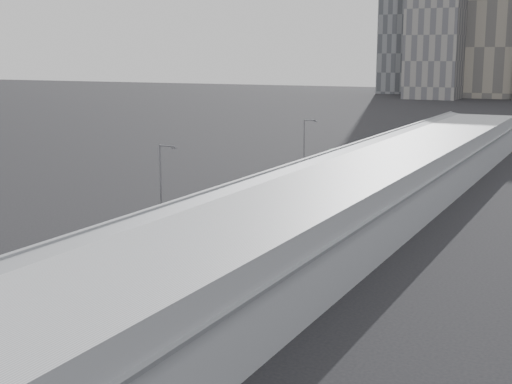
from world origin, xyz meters
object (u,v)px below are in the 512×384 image
Objects in this scene: bus_4 at (261,207)px; bus_6 at (349,172)px; street_lamp_far at (305,144)px; shipping_container at (343,156)px; bus_3 at (195,233)px; street_lamp_near at (162,183)px; bus_2 at (123,267)px; bus_5 at (312,186)px; suv at (393,142)px.

bus_6 is (0.12, 27.97, -0.08)m from bus_4.
street_lamp_far is 16.17m from shipping_container.
bus_3 is 2.50× the size of shipping_container.
street_lamp_near is at bearing -88.84° from street_lamp_far.
bus_2 reaches higher than shipping_container.
bus_5 is 25.86m from street_lamp_near.
street_lamp_far is at bearing 103.63° from bus_4.
bus_5 is at bearing 87.95° from bus_3.
bus_5 is 2.16× the size of suv.
bus_3 is at bearing 90.83° from bus_2.
bus_6 is at bearing -58.52° from shipping_container.
bus_6 is 2.28× the size of suv.
shipping_container is 0.99× the size of suv.
bus_3 is 1.04× the size of bus_4.
street_lamp_near reaches higher than bus_2.
street_lamp_far is (-0.79, 38.80, -0.27)m from street_lamp_near.
bus_6 is 2.30× the size of shipping_container.
street_lamp_near is at bearing 111.77° from bus_2.
shipping_container is (-7.29, 17.46, -0.30)m from bus_6.
bus_6 is 18.92m from shipping_container.
bus_4 reaches higher than bus_2.
street_lamp_near reaches higher than bus_4.
bus_5 is 12.26m from bus_6.
street_lamp_far is at bearing -82.21° from shipping_container.
bus_6 is 1.41× the size of street_lamp_near.
bus_2 is 17.56m from street_lamp_near.
bus_4 is at bearing -83.39° from bus_5.
suv is at bearing 100.74° from bus_5.
street_lamp_near is (-6.34, 3.97, 3.56)m from bus_3.
shipping_container is (-7.41, 70.27, -0.37)m from bus_2.
suv is at bearing 88.61° from street_lamp_far.
bus_6 is at bearing 88.20° from bus_2.
bus_5 is at bearing -96.24° from bus_6.
shipping_container is at bearing 109.26° from bus_6.
bus_5 is at bearing -87.01° from suv.
bus_2 reaches higher than bus_5.
bus_2 is at bearing -66.30° from street_lamp_near.
street_lamp_near is 38.81m from street_lamp_far.
street_lamp_near is 1.63× the size of shipping_container.
shipping_container is (0.29, 15.73, -3.74)m from street_lamp_far.
street_lamp_far reaches higher than suv.
street_lamp_far is at bearing 163.73° from bus_6.
shipping_container is (-7.17, 45.44, -0.39)m from bus_4.
bus_4 is 46.00m from shipping_container.
bus_6 is 37.87m from street_lamp_near.
bus_3 is 86.27m from suv.
suv is (-6.64, 97.81, -0.86)m from bus_2.
shipping_container is (-0.50, 54.53, -4.01)m from street_lamp_near.
bus_2 is at bearing -84.13° from bus_5.
bus_6 is at bearing 87.01° from bus_3.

